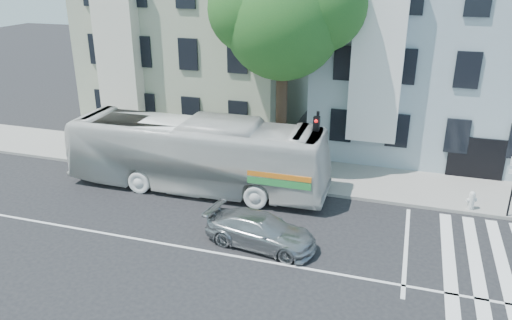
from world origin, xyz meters
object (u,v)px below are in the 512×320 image
at_px(bus, 197,154).
at_px(traffic_signal, 316,143).
at_px(sedan, 261,231).
at_px(fire_hydrant, 471,200).

xyz_separation_m(bus, traffic_signal, (5.43, 0.84, 0.86)).
bearing_deg(bus, traffic_signal, -82.39).
xyz_separation_m(sedan, fire_hydrant, (7.78, 5.26, -0.05)).
xyz_separation_m(traffic_signal, fire_hydrant, (6.72, 0.36, -1.99)).
distance_m(bus, traffic_signal, 5.56).
relative_size(bus, sedan, 2.87).
bearing_deg(bus, sedan, -134.14).
height_order(bus, fire_hydrant, bus).
height_order(bus, traffic_signal, traffic_signal).
height_order(traffic_signal, fire_hydrant, traffic_signal).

